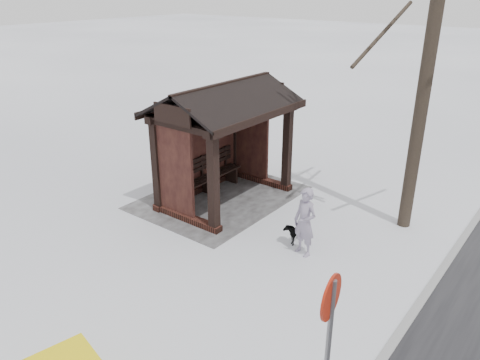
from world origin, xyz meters
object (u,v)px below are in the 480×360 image
pedestrian (305,222)px  road_sign (329,321)px  dog (295,231)px  bus_shelter (220,119)px

pedestrian → road_sign: size_ratio=0.66×
pedestrian → road_sign: road_sign is taller
dog → pedestrian: bearing=-39.6°
pedestrian → road_sign: bearing=-43.0°
bus_shelter → road_sign: bus_shelter is taller
dog → road_sign: road_sign is taller
bus_shelter → pedestrian: 3.61m
pedestrian → bus_shelter: bearing=174.6°
bus_shelter → dog: size_ratio=6.06×
pedestrian → dog: pedestrian is taller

